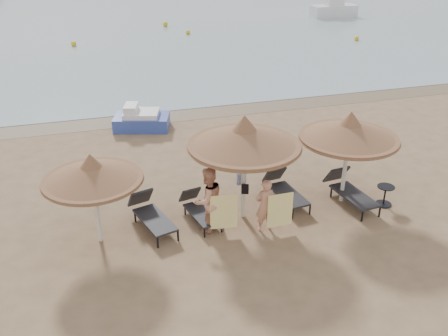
# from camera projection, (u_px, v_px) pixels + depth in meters

# --- Properties ---
(ground) EXTENTS (160.00, 160.00, 0.00)m
(ground) POSITION_uv_depth(u_px,v_px,m) (254.00, 226.00, 14.19)
(ground) COLOR #8C6C4C
(ground) RESTS_ON ground
(wet_sand_strip) EXTENTS (200.00, 1.60, 0.01)m
(wet_sand_strip) POSITION_uv_depth(u_px,v_px,m) (184.00, 114.00, 22.26)
(wet_sand_strip) COLOR brown
(wet_sand_strip) RESTS_ON ground
(palapa_left) EXTENTS (2.61, 2.61, 2.59)m
(palapa_left) POSITION_uv_depth(u_px,v_px,m) (92.00, 173.00, 12.63)
(palapa_left) COLOR silver
(palapa_left) RESTS_ON ground
(palapa_center) EXTENTS (3.18, 3.18, 3.15)m
(palapa_center) POSITION_uv_depth(u_px,v_px,m) (244.00, 137.00, 13.53)
(palapa_center) COLOR silver
(palapa_center) RESTS_ON ground
(palapa_right) EXTENTS (2.95, 2.95, 2.92)m
(palapa_right) POSITION_uv_depth(u_px,v_px,m) (349.00, 131.00, 14.43)
(palapa_right) COLOR silver
(palapa_right) RESTS_ON ground
(lounger_far_left) EXTENTS (1.18, 2.11, 0.90)m
(lounger_far_left) POSITION_uv_depth(u_px,v_px,m) (150.00, 213.00, 14.02)
(lounger_far_left) COLOR black
(lounger_far_left) RESTS_ON ground
(lounger_near_left) EXTENTS (0.92, 1.82, 0.78)m
(lounger_near_left) POSITION_uv_depth(u_px,v_px,m) (198.00, 208.00, 14.37)
(lounger_near_left) COLOR black
(lounger_near_left) RESTS_ON ground
(lounger_near_right) EXTENTS (0.87, 2.01, 0.87)m
(lounger_near_right) POSITION_uv_depth(u_px,v_px,m) (284.00, 189.00, 15.32)
(lounger_near_right) COLOR black
(lounger_near_right) RESTS_ON ground
(lounger_far_right) EXTENTS (0.93, 2.14, 0.92)m
(lounger_far_right) POSITION_uv_depth(u_px,v_px,m) (349.00, 189.00, 15.24)
(lounger_far_right) COLOR black
(lounger_far_right) RESTS_ON ground
(side_table) EXTENTS (0.52, 0.52, 0.63)m
(side_table) POSITION_uv_depth(u_px,v_px,m) (385.00, 196.00, 15.11)
(side_table) COLOR black
(side_table) RESTS_ON ground
(person_left) EXTENTS (1.19, 0.97, 2.23)m
(person_left) POSITION_uv_depth(u_px,v_px,m) (208.00, 195.00, 13.51)
(person_left) COLOR tan
(person_left) RESTS_ON ground
(person_right) EXTENTS (0.86, 0.58, 1.82)m
(person_right) POSITION_uv_depth(u_px,v_px,m) (265.00, 201.00, 13.61)
(person_right) COLOR tan
(person_right) RESTS_ON ground
(towel_left) EXTENTS (0.74, 0.14, 1.05)m
(towel_left) POSITION_uv_depth(u_px,v_px,m) (224.00, 212.00, 13.47)
(towel_left) COLOR yellow
(towel_left) RESTS_ON ground
(towel_right) EXTENTS (0.74, 0.03, 1.03)m
(towel_right) POSITION_uv_depth(u_px,v_px,m) (280.00, 210.00, 13.58)
(towel_right) COLOR yellow
(towel_right) RESTS_ON ground
(bag_patterned) EXTENTS (0.29, 0.17, 0.35)m
(bag_patterned) POSITION_uv_depth(u_px,v_px,m) (241.00, 179.00, 14.29)
(bag_patterned) COLOR silver
(bag_patterned) RESTS_ON ground
(bag_dark) EXTENTS (0.22, 0.13, 0.29)m
(bag_dark) POSITION_uv_depth(u_px,v_px,m) (245.00, 189.00, 14.07)
(bag_dark) COLOR black
(bag_dark) RESTS_ON ground
(pedal_boat) EXTENTS (2.49, 1.88, 1.03)m
(pedal_boat) POSITION_uv_depth(u_px,v_px,m) (141.00, 120.00, 20.62)
(pedal_boat) COLOR #31469F
(pedal_boat) RESTS_ON ground
(buoy_left) EXTENTS (0.36, 0.36, 0.36)m
(buoy_left) POSITION_uv_depth(u_px,v_px,m) (74.00, 44.00, 34.06)
(buoy_left) COLOR gold
(buoy_left) RESTS_ON ground
(buoy_mid) EXTENTS (0.40, 0.40, 0.40)m
(buoy_mid) POSITION_uv_depth(u_px,v_px,m) (165.00, 24.00, 40.29)
(buoy_mid) COLOR gold
(buoy_mid) RESTS_ON ground
(buoy_right) EXTENTS (0.34, 0.34, 0.34)m
(buoy_right) POSITION_uv_depth(u_px,v_px,m) (357.00, 38.00, 35.65)
(buoy_right) COLOR gold
(buoy_right) RESTS_ON ground
(buoy_extra) EXTENTS (0.33, 0.33, 0.33)m
(buoy_extra) POSITION_uv_depth(u_px,v_px,m) (188.00, 32.00, 37.58)
(buoy_extra) COLOR gold
(buoy_extra) RESTS_ON ground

